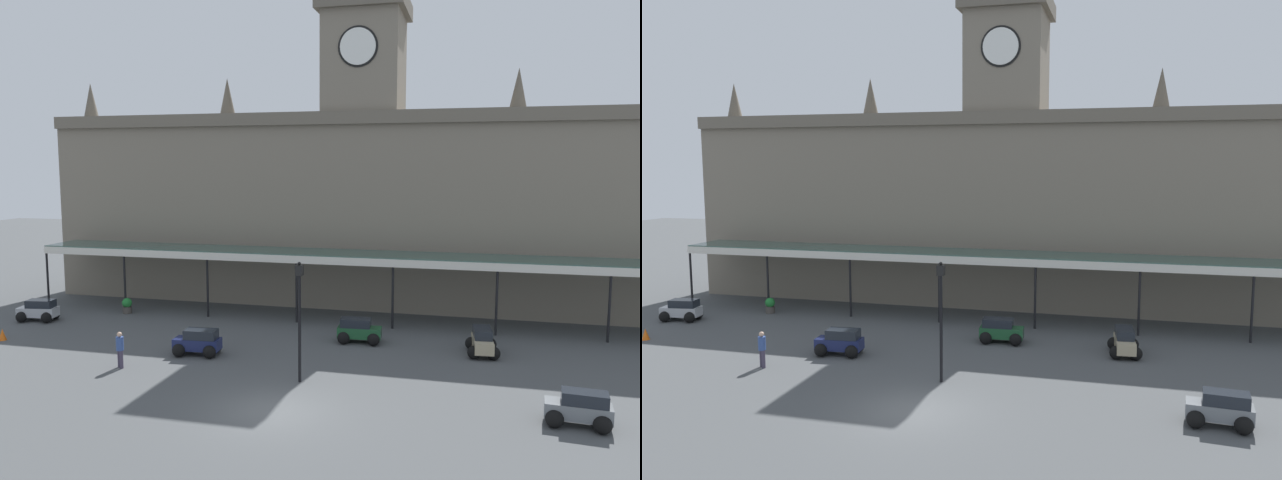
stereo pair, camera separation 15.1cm
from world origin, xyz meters
The scene contains 12 objects.
ground_plane centered at (0.00, 0.00, 0.00)m, with size 140.00×140.00×0.00m, color #484A4C.
station_building centered at (0.00, 19.14, 6.88)m, with size 42.31×5.64×19.66m.
entrance_canopy centered at (0.00, 14.17, 3.88)m, with size 39.51×3.26×4.03m.
car_green_estate centered at (1.48, 9.72, 0.56)m, with size 2.29×1.62×1.27m.
car_grey_estate centered at (10.95, 1.42, 0.56)m, with size 2.33×1.68×1.27m.
car_navy_estate centered at (-5.70, 5.72, 0.56)m, with size 2.32×1.66×1.27m.
car_beige_estate centered at (7.70, 9.18, 0.56)m, with size 1.67×2.32×1.27m.
car_silver_estate centered at (-17.74, 9.50, 0.56)m, with size 2.36×1.76×1.27m.
pedestrian_beside_cars centered at (-8.30, 3.08, 0.91)m, with size 0.35×0.34×1.67m.
victorian_lamppost centered at (0.14, 3.27, 3.20)m, with size 0.30×0.30×5.18m.
traffic_cone centered at (-16.82, 5.53, 0.30)m, with size 0.40×0.40×0.61m, color orange.
planter_forecourt_centre centered at (-13.70, 12.48, 0.49)m, with size 0.60×0.60×0.96m.
Camera 2 is at (7.33, -21.06, 9.18)m, focal length 34.69 mm.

